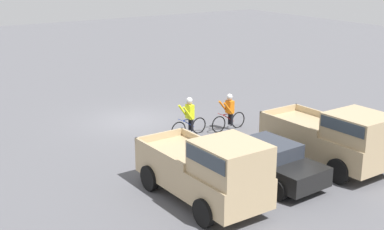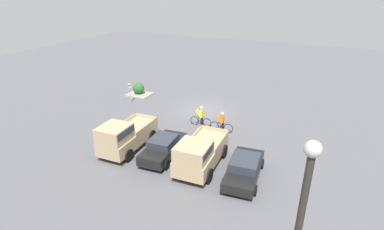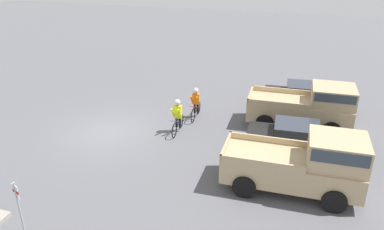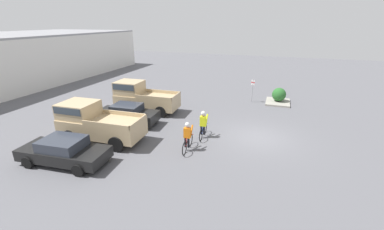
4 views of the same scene
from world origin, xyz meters
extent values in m
plane|color=#56565B|center=(0.00, 0.00, 0.00)|extent=(80.00, 80.00, 0.00)
cube|color=black|center=(-6.23, 8.96, 0.54)|extent=(2.13, 4.56, 0.57)
cube|color=#2D333D|center=(-6.23, 8.96, 1.08)|extent=(1.76, 2.12, 0.51)
cylinder|color=black|center=(-7.23, 10.30, 0.30)|extent=(0.23, 0.62, 0.60)
cylinder|color=black|center=(-5.46, 10.44, 0.30)|extent=(0.23, 0.62, 0.60)
cylinder|color=black|center=(-7.01, 7.47, 0.30)|extent=(0.23, 0.62, 0.60)
cylinder|color=black|center=(-5.23, 7.61, 0.30)|extent=(0.23, 0.62, 0.60)
cube|color=tan|center=(-3.43, 8.77, 0.88)|extent=(2.19, 5.02, 0.96)
cube|color=tan|center=(-3.48, 10.25, 1.82)|extent=(1.93, 2.04, 0.91)
cube|color=#333D47|center=(-3.48, 10.25, 2.02)|extent=(1.99, 1.89, 0.40)
cube|color=tan|center=(-4.37, 7.74, 1.49)|extent=(0.18, 2.98, 0.25)
cube|color=tan|center=(-2.43, 7.81, 1.49)|extent=(0.18, 2.98, 0.25)
cube|color=tan|center=(-3.35, 6.33, 1.49)|extent=(2.03, 0.15, 0.25)
cylinder|color=black|center=(-4.50, 10.27, 0.45)|extent=(0.25, 0.90, 0.89)
cylinder|color=black|center=(-2.47, 10.34, 0.45)|extent=(0.25, 0.90, 0.89)
cylinder|color=black|center=(-4.40, 7.20, 0.45)|extent=(0.25, 0.90, 0.89)
cylinder|color=black|center=(-2.37, 7.26, 0.45)|extent=(0.25, 0.90, 0.89)
cube|color=black|center=(-0.63, 8.81, 0.61)|extent=(1.98, 4.30, 0.65)
cube|color=#2D333D|center=(-0.63, 8.81, 1.17)|extent=(1.67, 1.98, 0.48)
cylinder|color=black|center=(-1.58, 10.10, 0.33)|extent=(0.22, 0.68, 0.67)
cylinder|color=black|center=(0.14, 10.20, 0.33)|extent=(0.22, 0.68, 0.67)
cylinder|color=black|center=(-1.41, 7.41, 0.33)|extent=(0.22, 0.68, 0.67)
cylinder|color=black|center=(0.31, 7.52, 0.33)|extent=(0.22, 0.68, 0.67)
cube|color=tan|center=(2.17, 8.77, 0.85)|extent=(2.07, 4.98, 0.94)
cube|color=tan|center=(2.13, 10.25, 1.83)|extent=(1.84, 2.02, 1.01)
cube|color=#333D47|center=(2.13, 10.25, 2.05)|extent=(1.90, 1.86, 0.44)
cube|color=tan|center=(1.26, 7.76, 1.45)|extent=(0.15, 2.96, 0.25)
cube|color=tan|center=(3.13, 7.80, 1.45)|extent=(0.15, 2.96, 0.25)
cube|color=tan|center=(2.23, 6.34, 1.45)|extent=(1.95, 0.13, 0.25)
cylinder|color=black|center=(1.15, 10.27, 0.43)|extent=(0.24, 0.86, 0.86)
cylinder|color=black|center=(3.10, 10.32, 0.43)|extent=(0.24, 0.86, 0.86)
cylinder|color=black|center=(1.23, 7.21, 0.43)|extent=(0.24, 0.86, 0.86)
cylinder|color=black|center=(3.18, 7.26, 0.43)|extent=(0.24, 0.86, 0.86)
torus|color=black|center=(-0.47, 3.26, 0.34)|extent=(0.74, 0.08, 0.74)
torus|color=black|center=(-1.56, 3.21, 0.34)|extent=(0.74, 0.08, 0.74)
cylinder|color=#233D9E|center=(-1.02, 3.23, 0.52)|extent=(0.56, 0.06, 0.39)
cylinder|color=#233D9E|center=(-1.02, 3.23, 0.73)|extent=(0.60, 0.06, 0.04)
cylinder|color=#233D9E|center=(-1.21, 3.22, 0.52)|extent=(0.04, 0.04, 0.36)
cylinder|color=#233D9E|center=(-0.61, 3.25, 0.76)|extent=(0.04, 0.46, 0.02)
cylinder|color=black|center=(-1.13, 3.32, 0.48)|extent=(0.12, 0.12, 0.55)
cylinder|color=black|center=(-1.12, 3.14, 0.48)|extent=(0.12, 0.12, 0.55)
cube|color=yellow|center=(-1.07, 3.23, 1.07)|extent=(0.25, 0.37, 0.62)
cylinder|color=yellow|center=(-0.86, 3.41, 1.07)|extent=(0.54, 0.11, 0.67)
cylinder|color=yellow|center=(-0.85, 3.07, 1.07)|extent=(0.54, 0.11, 0.67)
sphere|color=tan|center=(-1.04, 3.23, 1.50)|extent=(0.25, 0.25, 0.25)
sphere|color=silver|center=(-1.04, 3.23, 1.56)|extent=(0.28, 0.28, 0.28)
torus|color=black|center=(-2.36, 3.59, 0.35)|extent=(0.76, 0.08, 0.76)
torus|color=black|center=(-3.49, 3.54, 0.35)|extent=(0.76, 0.08, 0.76)
cylinder|color=maroon|center=(-2.92, 3.57, 0.54)|extent=(0.59, 0.06, 0.40)
cylinder|color=maroon|center=(-2.92, 3.57, 0.75)|extent=(0.62, 0.06, 0.04)
cylinder|color=maroon|center=(-3.12, 3.56, 0.54)|extent=(0.04, 0.04, 0.37)
cylinder|color=maroon|center=(-2.50, 3.58, 0.78)|extent=(0.04, 0.46, 0.02)
cylinder|color=black|center=(-3.04, 3.65, 0.49)|extent=(0.12, 0.12, 0.56)
cylinder|color=black|center=(-3.03, 3.47, 0.49)|extent=(0.12, 0.12, 0.56)
cube|color=orange|center=(-2.98, 3.56, 1.06)|extent=(0.25, 0.37, 0.57)
cylinder|color=orange|center=(-2.76, 3.74, 1.06)|extent=(0.55, 0.11, 0.63)
cylinder|color=orange|center=(-2.75, 3.40, 1.06)|extent=(0.55, 0.11, 0.63)
sphere|color=tan|center=(-2.95, 3.57, 1.47)|extent=(0.24, 0.24, 0.24)
sphere|color=silver|center=(-2.95, 3.57, 1.53)|extent=(0.26, 0.26, 0.26)
cylinder|color=#9E9EA3|center=(7.36, 1.22, 1.04)|extent=(0.06, 0.06, 2.09)
cube|color=white|center=(7.36, 1.22, 1.76)|extent=(0.12, 0.29, 0.45)
cube|color=red|center=(7.36, 1.22, 1.76)|extent=(0.13, 0.29, 0.10)
camera|label=1|loc=(11.04, 21.70, 7.48)|focal=50.00mm
camera|label=2|loc=(-9.63, 23.98, 10.61)|focal=28.00mm
camera|label=3|loc=(14.41, 8.86, 8.25)|focal=35.00mm
camera|label=4|loc=(-14.97, -0.79, 6.80)|focal=24.00mm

